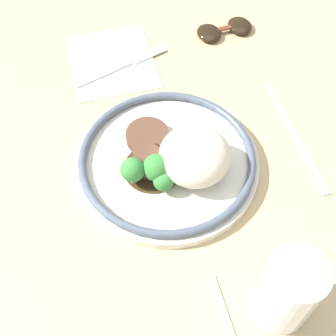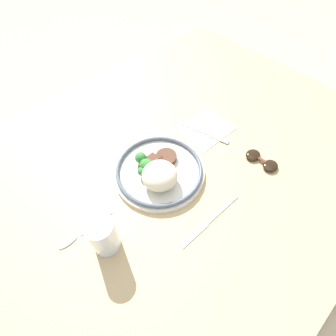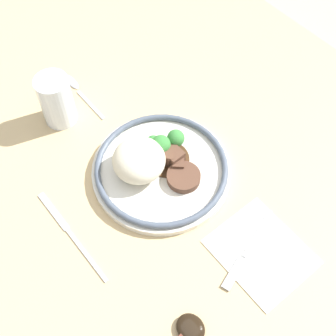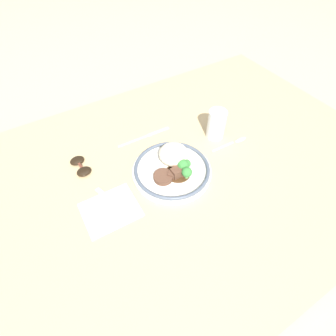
# 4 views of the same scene
# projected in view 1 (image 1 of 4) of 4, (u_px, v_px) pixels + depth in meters

# --- Properties ---
(ground_plane) EXTENTS (8.00, 8.00, 0.00)m
(ground_plane) POSITION_uv_depth(u_px,v_px,m) (169.00, 188.00, 0.72)
(ground_plane) COLOR tan
(dining_table) EXTENTS (1.55, 1.05, 0.05)m
(dining_table) POSITION_uv_depth(u_px,v_px,m) (169.00, 180.00, 0.70)
(dining_table) COLOR tan
(dining_table) RESTS_ON ground
(napkin) EXTENTS (0.17, 0.14, 0.00)m
(napkin) POSITION_uv_depth(u_px,v_px,m) (113.00, 62.00, 0.81)
(napkin) COLOR silver
(napkin) RESTS_ON dining_table
(plate) EXTENTS (0.27, 0.27, 0.08)m
(plate) POSITION_uv_depth(u_px,v_px,m) (171.00, 160.00, 0.66)
(plate) COLOR silver
(plate) RESTS_ON dining_table
(juice_glass) EXTENTS (0.07, 0.07, 0.11)m
(juice_glass) POSITION_uv_depth(u_px,v_px,m) (288.00, 293.00, 0.53)
(juice_glass) COLOR yellow
(juice_glass) RESTS_ON dining_table
(fork) EXTENTS (0.06, 0.17, 0.00)m
(fork) POSITION_uv_depth(u_px,v_px,m) (131.00, 63.00, 0.81)
(fork) COLOR #ADADB2
(fork) RESTS_ON napkin
(knife) EXTENTS (0.22, 0.01, 0.00)m
(knife) POSITION_uv_depth(u_px,v_px,m) (299.00, 140.00, 0.71)
(knife) COLOR #ADADB2
(knife) RESTS_ON dining_table
(sunglasses) EXTENTS (0.06, 0.11, 0.02)m
(sunglasses) POSITION_uv_depth(u_px,v_px,m) (224.00, 29.00, 0.85)
(sunglasses) COLOR black
(sunglasses) RESTS_ON dining_table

